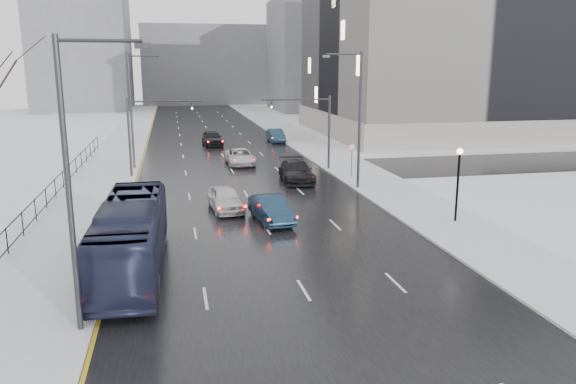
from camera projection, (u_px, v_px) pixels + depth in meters
road at (221, 153)px, 59.28m from camera, size 16.00×150.00×0.04m
cross_road at (234, 173)px, 47.82m from camera, size 130.00×10.00×0.04m
sidewalk_left at (118, 155)px, 57.18m from camera, size 5.00×150.00×0.16m
sidewalk_right at (317, 149)px, 61.35m from camera, size 5.00×150.00×0.16m
park_strip at (18, 158)px, 55.30m from camera, size 14.00×150.00×0.12m
iron_fence at (12, 233)px, 27.85m from camera, size 0.06×70.00×1.30m
streetlight_r_mid at (357, 114)px, 40.56m from camera, size 2.95×0.25×10.00m
streetlight_l_near at (75, 173)px, 18.22m from camera, size 2.95×0.25×10.00m
streetlight_l_far at (133, 105)px, 48.78m from camera, size 2.95×0.25×10.00m
lamppost_r_mid at (458, 174)px, 32.17m from camera, size 0.36×0.36×4.28m
mast_signal_right at (317, 124)px, 48.37m from camera, size 6.10×0.33×6.50m
mast_signal_left at (142, 127)px, 45.46m from camera, size 6.10×0.33×6.50m
no_uturn_sign at (352, 151)px, 45.32m from camera, size 0.60×0.06×2.70m
civic_building at (472, 49)px, 75.21m from camera, size 41.00×31.00×24.80m
bldg_far_right at (332, 55)px, 114.92m from camera, size 24.00×20.00×22.00m
bldg_far_left at (82, 40)px, 113.88m from camera, size 18.00×22.00×28.00m
bldg_far_center at (207, 65)px, 134.47m from camera, size 30.00×18.00×18.00m
bus at (131, 237)px, 24.83m from camera, size 3.03×11.50×3.18m
sedan_center_near at (225, 199)px, 35.39m from camera, size 2.25×4.71×1.55m
sedan_right_near at (271, 209)px, 32.88m from camera, size 2.20×4.77×1.51m
sedan_right_cross at (240, 157)px, 51.88m from camera, size 2.53×5.28×1.45m
sedan_right_far at (296, 171)px, 44.26m from camera, size 2.54×5.73×1.64m
sedan_center_far at (212, 138)px, 64.14m from camera, size 2.37×5.17×1.72m
sedan_right_distant at (276, 136)px, 67.13m from camera, size 1.67×4.64×1.52m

